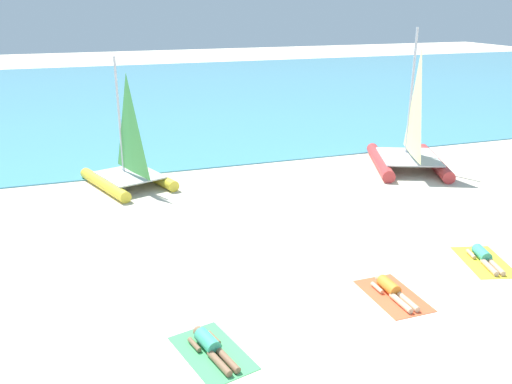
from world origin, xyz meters
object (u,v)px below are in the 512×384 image
at_px(towel_middle, 393,296).
at_px(sunbather_middle, 392,290).
at_px(sailboat_red, 409,149).
at_px(sailboat_yellow, 129,168).
at_px(sunbather_left, 211,346).
at_px(towel_right, 484,262).
at_px(sunbather_right, 484,256).
at_px(towel_left, 213,353).

height_order(towel_middle, sunbather_middle, sunbather_middle).
xyz_separation_m(sailboat_red, sailboat_yellow, (-11.24, 1.52, -0.13)).
distance_m(sailboat_red, towel_middle, 10.88).
bearing_deg(sunbather_left, sunbather_middle, -4.32).
relative_size(towel_middle, towel_right, 1.00).
xyz_separation_m(towel_middle, sunbather_right, (3.32, 0.81, 0.13)).
bearing_deg(towel_left, towel_middle, 9.41).
bearing_deg(towel_middle, sunbather_left, -171.40).
relative_size(sailboat_yellow, sunbather_right, 3.07).
bearing_deg(sailboat_red, sunbather_middle, -103.75).
relative_size(sailboat_yellow, towel_left, 2.51).
distance_m(towel_left, sunbather_middle, 4.71).
height_order(sailboat_red, towel_middle, sailboat_red).
height_order(sailboat_red, towel_left, sailboat_red).
bearing_deg(sunbather_middle, towel_middle, -90.00).
bearing_deg(sunbather_middle, sailboat_red, 53.51).
relative_size(sunbather_left, towel_middle, 0.82).
bearing_deg(sailboat_yellow, sailboat_red, -26.79).
bearing_deg(sunbather_left, towel_left, -90.00).
bearing_deg(towel_right, sailboat_red, 69.80).
bearing_deg(sailboat_red, towel_left, -116.78).
bearing_deg(sailboat_red, sunbather_right, -88.39).
relative_size(sailboat_red, towel_middle, 2.97).
bearing_deg(sunbather_middle, sunbather_right, 11.71).
height_order(sailboat_red, sunbather_right, sailboat_red).
relative_size(towel_left, towel_middle, 1.00).
bearing_deg(sunbather_right, sailboat_red, 85.01).
distance_m(sailboat_yellow, towel_left, 11.15).
bearing_deg(sunbather_left, sailboat_yellow, 77.91).
height_order(towel_left, sunbather_right, sunbather_right).
xyz_separation_m(towel_left, sunbather_right, (7.95, 1.58, 0.13)).
bearing_deg(sailboat_yellow, sunbather_right, -68.18).
distance_m(towel_left, towel_right, 8.08).
xyz_separation_m(towel_left, sunbather_middle, (4.63, 0.83, 0.13)).
bearing_deg(sailboat_red, towel_middle, -103.54).
height_order(sailboat_red, sailboat_yellow, sailboat_red).
distance_m(sunbather_left, towel_right, 8.08).
bearing_deg(towel_left, sailboat_red, 41.37).
relative_size(sailboat_red, sailboat_yellow, 1.19).
bearing_deg(towel_middle, sunbather_right, 13.71).
xyz_separation_m(towel_right, sunbather_right, (0.02, 0.06, 0.13)).
bearing_deg(towel_left, sunbather_left, 103.72).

